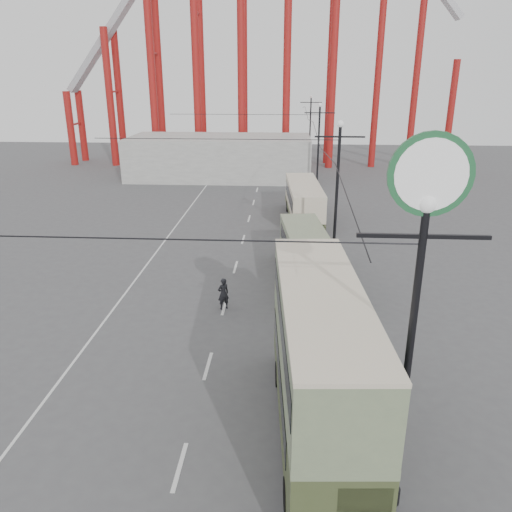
# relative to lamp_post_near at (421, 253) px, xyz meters

# --- Properties ---
(ground) EXTENTS (160.00, 160.00, 0.00)m
(ground) POSITION_rel_lamp_post_near_xyz_m (-5.60, 3.00, -7.86)
(ground) COLOR #4B4B4E
(ground) RESTS_ON ground
(road_markings) EXTENTS (12.52, 120.00, 0.01)m
(road_markings) POSITION_rel_lamp_post_near_xyz_m (-6.46, 22.70, -7.86)
(road_markings) COLOR silver
(road_markings) RESTS_ON ground
(lamp_post_near) EXTENTS (3.20, 0.44, 10.80)m
(lamp_post_near) POSITION_rel_lamp_post_near_xyz_m (0.00, 0.00, 0.00)
(lamp_post_near) COLOR black
(lamp_post_near) RESTS_ON ground
(lamp_post_mid) EXTENTS (3.20, 0.44, 9.32)m
(lamp_post_mid) POSITION_rel_lamp_post_near_xyz_m (0.00, 21.00, -3.18)
(lamp_post_mid) COLOR black
(lamp_post_mid) RESTS_ON ground
(lamp_post_far) EXTENTS (3.20, 0.44, 9.32)m
(lamp_post_far) POSITION_rel_lamp_post_near_xyz_m (0.00, 43.00, -3.18)
(lamp_post_far) COLOR black
(lamp_post_far) RESTS_ON ground
(lamp_post_distant) EXTENTS (3.20, 0.44, 9.32)m
(lamp_post_distant) POSITION_rel_lamp_post_near_xyz_m (0.00, 65.00, -3.18)
(lamp_post_distant) COLOR black
(lamp_post_distant) RESTS_ON ground
(fairground_shed) EXTENTS (22.00, 10.00, 5.00)m
(fairground_shed) POSITION_rel_lamp_post_near_xyz_m (-11.60, 50.00, -5.36)
(fairground_shed) COLOR #9B9B96
(fairground_shed) RESTS_ON ground
(double_decker_bus) EXTENTS (3.27, 10.53, 5.58)m
(double_decker_bus) POSITION_rel_lamp_post_near_xyz_m (-2.11, 2.91, -4.74)
(double_decker_bus) COLOR #3F4927
(double_decker_bus) RESTS_ON ground
(single_decker_green) EXTENTS (3.61, 10.74, 2.98)m
(single_decker_green) POSITION_rel_lamp_post_near_xyz_m (-1.92, 16.61, -6.18)
(single_decker_green) COLOR gray
(single_decker_green) RESTS_ON ground
(single_decker_cream) EXTENTS (3.24, 10.49, 3.22)m
(single_decker_cream) POSITION_rel_lamp_post_near_xyz_m (-1.80, 30.88, -6.05)
(single_decker_cream) COLOR beige
(single_decker_cream) RESTS_ON ground
(pedestrian) EXTENTS (0.78, 0.71, 1.78)m
(pedestrian) POSITION_rel_lamp_post_near_xyz_m (-6.61, 12.72, -6.97)
(pedestrian) COLOR black
(pedestrian) RESTS_ON ground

